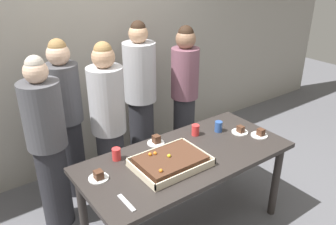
{
  "coord_description": "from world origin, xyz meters",
  "views": [
    {
      "loc": [
        -1.54,
        -1.85,
        2.28
      ],
      "look_at": [
        -0.08,
        0.15,
        1.14
      ],
      "focal_mm": 36.53,
      "sensor_mm": 36.0,
      "label": 1
    }
  ],
  "objects_px": {
    "party_table": "(186,165)",
    "person_left_edge_reaching": "(48,145)",
    "plated_slice_near_left": "(99,176)",
    "person_striped_tie_right": "(185,93)",
    "plated_slice_far_left": "(260,134)",
    "drink_cup_far_end": "(195,130)",
    "person_serving_front": "(109,126)",
    "person_green_shirt_behind": "(141,97)",
    "plated_slice_near_right": "(156,141)",
    "plated_slice_far_right": "(240,131)",
    "cake_server_utensil": "(126,203)",
    "sheet_cake": "(170,161)",
    "drink_cup_nearest": "(219,127)",
    "drink_cup_middle": "(116,154)",
    "person_far_right_suit": "(67,118)"
  },
  "relations": [
    {
      "from": "sheet_cake",
      "to": "drink_cup_middle",
      "type": "height_order",
      "value": "same"
    },
    {
      "from": "person_striped_tie_right",
      "to": "cake_server_utensil",
      "type": "bearing_deg",
      "value": -7.3
    },
    {
      "from": "plated_slice_near_left",
      "to": "plated_slice_near_right",
      "type": "bearing_deg",
      "value": 16.19
    },
    {
      "from": "plated_slice_near_right",
      "to": "drink_cup_middle",
      "type": "distance_m",
      "value": 0.4
    },
    {
      "from": "sheet_cake",
      "to": "plated_slice_near_left",
      "type": "height_order",
      "value": "sheet_cake"
    },
    {
      "from": "party_table",
      "to": "person_serving_front",
      "type": "height_order",
      "value": "person_serving_front"
    },
    {
      "from": "person_far_right_suit",
      "to": "plated_slice_near_left",
      "type": "bearing_deg",
      "value": -26.67
    },
    {
      "from": "drink_cup_nearest",
      "to": "person_striped_tie_right",
      "type": "xyz_separation_m",
      "value": [
        0.24,
        0.81,
        0.02
      ]
    },
    {
      "from": "person_far_right_suit",
      "to": "party_table",
      "type": "bearing_deg",
      "value": 9.24
    },
    {
      "from": "plated_slice_near_left",
      "to": "person_left_edge_reaching",
      "type": "xyz_separation_m",
      "value": [
        -0.15,
        0.65,
        0.02
      ]
    },
    {
      "from": "person_left_edge_reaching",
      "to": "person_far_right_suit",
      "type": "bearing_deg",
      "value": 99.04
    },
    {
      "from": "plated_slice_far_left",
      "to": "person_left_edge_reaching",
      "type": "height_order",
      "value": "person_left_edge_reaching"
    },
    {
      "from": "cake_server_utensil",
      "to": "person_striped_tie_right",
      "type": "xyz_separation_m",
      "value": [
        1.44,
        1.19,
        0.07
      ]
    },
    {
      "from": "plated_slice_near_left",
      "to": "plated_slice_far_left",
      "type": "distance_m",
      "value": 1.49
    },
    {
      "from": "sheet_cake",
      "to": "plated_slice_far_right",
      "type": "distance_m",
      "value": 0.84
    },
    {
      "from": "person_striped_tie_right",
      "to": "person_far_right_suit",
      "type": "xyz_separation_m",
      "value": [
        -1.32,
        0.16,
        -0.0
      ]
    },
    {
      "from": "sheet_cake",
      "to": "person_serving_front",
      "type": "distance_m",
      "value": 0.79
    },
    {
      "from": "plated_slice_far_right",
      "to": "drink_cup_far_end",
      "type": "bearing_deg",
      "value": 149.97
    },
    {
      "from": "person_striped_tie_right",
      "to": "person_far_right_suit",
      "type": "relative_size",
      "value": 1.0
    },
    {
      "from": "plated_slice_near_left",
      "to": "plated_slice_far_left",
      "type": "height_order",
      "value": "plated_slice_near_left"
    },
    {
      "from": "person_green_shirt_behind",
      "to": "person_striped_tie_right",
      "type": "relative_size",
      "value": 1.05
    },
    {
      "from": "drink_cup_nearest",
      "to": "person_green_shirt_behind",
      "type": "height_order",
      "value": "person_green_shirt_behind"
    },
    {
      "from": "plated_slice_far_left",
      "to": "person_green_shirt_behind",
      "type": "bearing_deg",
      "value": 112.43
    },
    {
      "from": "party_table",
      "to": "sheet_cake",
      "type": "bearing_deg",
      "value": -166.99
    },
    {
      "from": "drink_cup_far_end",
      "to": "person_striped_tie_right",
      "type": "relative_size",
      "value": 0.06
    },
    {
      "from": "plated_slice_far_right",
      "to": "drink_cup_far_end",
      "type": "height_order",
      "value": "drink_cup_far_end"
    },
    {
      "from": "sheet_cake",
      "to": "drink_cup_nearest",
      "type": "relative_size",
      "value": 5.71
    },
    {
      "from": "party_table",
      "to": "drink_cup_far_end",
      "type": "height_order",
      "value": "drink_cup_far_end"
    },
    {
      "from": "drink_cup_middle",
      "to": "plated_slice_far_left",
      "type": "bearing_deg",
      "value": -18.52
    },
    {
      "from": "drink_cup_far_end",
      "to": "plated_slice_near_left",
      "type": "bearing_deg",
      "value": -174.23
    },
    {
      "from": "sheet_cake",
      "to": "person_left_edge_reaching",
      "type": "height_order",
      "value": "person_left_edge_reaching"
    },
    {
      "from": "plated_slice_near_right",
      "to": "person_left_edge_reaching",
      "type": "height_order",
      "value": "person_left_edge_reaching"
    },
    {
      "from": "drink_cup_middle",
      "to": "drink_cup_far_end",
      "type": "bearing_deg",
      "value": -4.12
    },
    {
      "from": "plated_slice_far_right",
      "to": "plated_slice_near_right",
      "type": "bearing_deg",
      "value": 158.52
    },
    {
      "from": "person_far_right_suit",
      "to": "person_left_edge_reaching",
      "type": "distance_m",
      "value": 0.47
    },
    {
      "from": "person_serving_front",
      "to": "drink_cup_nearest",
      "type": "bearing_deg",
      "value": 45.17
    },
    {
      "from": "person_left_edge_reaching",
      "to": "party_table",
      "type": "bearing_deg",
      "value": 8.89
    },
    {
      "from": "sheet_cake",
      "to": "drink_cup_nearest",
      "type": "height_order",
      "value": "same"
    },
    {
      "from": "plated_slice_far_right",
      "to": "cake_server_utensil",
      "type": "distance_m",
      "value": 1.37
    },
    {
      "from": "cake_server_utensil",
      "to": "person_green_shirt_behind",
      "type": "height_order",
      "value": "person_green_shirt_behind"
    },
    {
      "from": "party_table",
      "to": "person_green_shirt_behind",
      "type": "bearing_deg",
      "value": 77.77
    },
    {
      "from": "drink_cup_middle",
      "to": "cake_server_utensil",
      "type": "relative_size",
      "value": 0.5
    },
    {
      "from": "plated_slice_near_left",
      "to": "person_striped_tie_right",
      "type": "distance_m",
      "value": 1.69
    },
    {
      "from": "drink_cup_far_end",
      "to": "person_left_edge_reaching",
      "type": "height_order",
      "value": "person_left_edge_reaching"
    },
    {
      "from": "party_table",
      "to": "plated_slice_far_right",
      "type": "height_order",
      "value": "plated_slice_far_right"
    },
    {
      "from": "person_serving_front",
      "to": "person_green_shirt_behind",
      "type": "relative_size",
      "value": 0.96
    },
    {
      "from": "drink_cup_middle",
      "to": "cake_server_utensil",
      "type": "distance_m",
      "value": 0.55
    },
    {
      "from": "person_green_shirt_behind",
      "to": "person_left_edge_reaching",
      "type": "bearing_deg",
      "value": -53.03
    },
    {
      "from": "person_far_right_suit",
      "to": "person_green_shirt_behind",
      "type": "bearing_deg",
      "value": 69.66
    },
    {
      "from": "party_table",
      "to": "person_left_edge_reaching",
      "type": "xyz_separation_m",
      "value": [
        -0.88,
        0.77,
        0.14
      ]
    }
  ]
}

